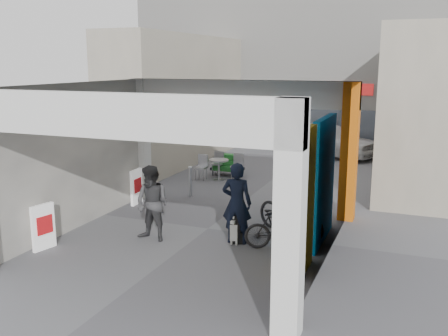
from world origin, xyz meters
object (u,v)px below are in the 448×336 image
at_px(man_back_turned, 152,204).
at_px(man_elderly, 311,185).
at_px(cafe_set, 219,169).
at_px(produce_stand, 227,167).
at_px(man_crates, 317,142).
at_px(bicycle_rear, 279,229).
at_px(bicycle_front, 291,213).
at_px(man_with_dog, 237,203).
at_px(border_collie, 236,231).
at_px(white_van, 327,139).

xyz_separation_m(man_back_turned, man_elderly, (2.93, 3.01, 0.01)).
bearing_deg(man_elderly, cafe_set, 161.70).
height_order(cafe_set, produce_stand, cafe_set).
distance_m(man_crates, bicycle_rear, 9.63).
bearing_deg(bicycle_rear, bicycle_front, -20.63).
height_order(produce_stand, bicycle_rear, bicycle_rear).
bearing_deg(bicycle_front, man_with_dog, 163.73).
bearing_deg(border_collie, man_elderly, 49.68).
xyz_separation_m(cafe_set, white_van, (2.72, 5.57, 0.43)).
relative_size(produce_stand, white_van, 0.26).
xyz_separation_m(cafe_set, produce_stand, (0.12, 0.52, -0.01)).
bearing_deg(man_elderly, border_collie, -92.65).
bearing_deg(man_back_turned, bicycle_front, 35.60).
bearing_deg(white_van, produce_stand, 170.15).
xyz_separation_m(man_back_turned, bicycle_front, (2.79, 1.52, -0.34)).
height_order(produce_stand, man_back_turned, man_back_turned).
bearing_deg(man_back_turned, produce_stand, 104.14).
bearing_deg(bicycle_front, border_collie, 164.50).
relative_size(cafe_set, man_elderly, 0.82).
bearing_deg(man_elderly, bicycle_front, -73.67).
relative_size(border_collie, bicycle_rear, 0.48).
relative_size(bicycle_front, bicycle_rear, 1.36).
distance_m(man_crates, bicycle_front, 8.64).
bearing_deg(man_back_turned, cafe_set, 105.78).
distance_m(cafe_set, man_elderly, 5.14).
relative_size(man_elderly, bicycle_rear, 1.19).
bearing_deg(border_collie, man_back_turned, -179.43).
bearing_deg(bicycle_front, produce_stand, 63.84).
bearing_deg(man_back_turned, man_crates, 87.45).
height_order(man_with_dog, bicycle_rear, man_with_dog).
bearing_deg(cafe_set, bicycle_rear, -56.98).
height_order(bicycle_rear, white_van, white_van).
distance_m(border_collie, bicycle_front, 1.42).
height_order(man_elderly, bicycle_rear, man_elderly).
distance_m(border_collie, white_van, 11.35).
height_order(man_crates, bicycle_front, man_crates).
distance_m(cafe_set, bicycle_front, 6.09).
relative_size(man_crates, bicycle_rear, 1.19).
bearing_deg(cafe_set, man_elderly, -40.13).
height_order(produce_stand, border_collie, produce_stand).
bearing_deg(man_with_dog, man_crates, -95.64).
xyz_separation_m(border_collie, man_elderly, (1.13, 2.48, 0.59)).
bearing_deg(bicycle_rear, man_elderly, -23.54).
height_order(man_back_turned, man_crates, man_crates).
bearing_deg(bicycle_front, cafe_set, 67.55).
distance_m(man_back_turned, man_crates, 10.23).
distance_m(man_elderly, bicycle_front, 1.54).
relative_size(man_crates, bicycle_front, 0.88).
height_order(man_back_turned, bicycle_rear, man_back_turned).
bearing_deg(produce_stand, man_with_dog, -42.30).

